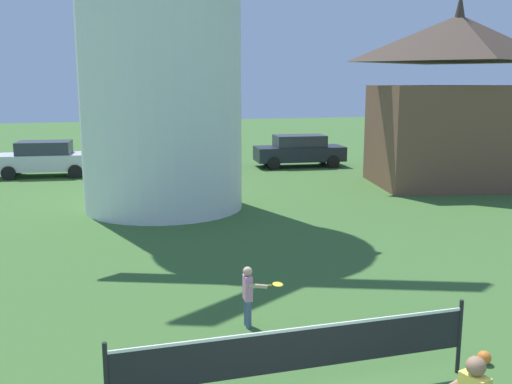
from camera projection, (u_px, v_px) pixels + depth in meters
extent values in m
cylinder|color=white|center=(159.00, 26.00, 18.34)|extent=(5.16, 5.16, 11.73)
cylinder|color=black|center=(459.00, 337.00, 8.27)|extent=(0.06, 0.06, 1.10)
cube|color=black|center=(299.00, 350.00, 7.58)|extent=(4.84, 0.01, 0.55)
cube|color=white|center=(299.00, 329.00, 7.53)|extent=(4.84, 0.02, 0.04)
sphere|color=#89664C|center=(476.00, 366.00, 5.94)|extent=(0.21, 0.21, 0.21)
cylinder|color=slate|center=(247.00, 311.00, 9.98)|extent=(0.10, 0.10, 0.48)
cylinder|color=slate|center=(249.00, 315.00, 9.85)|extent=(0.10, 0.10, 0.48)
cube|color=pink|center=(248.00, 288.00, 9.83)|extent=(0.13, 0.24, 0.43)
sphere|color=#DBB28E|center=(248.00, 271.00, 9.78)|extent=(0.16, 0.16, 0.16)
cylinder|color=#DBB28E|center=(246.00, 286.00, 9.98)|extent=(0.07, 0.07, 0.32)
cylinder|color=#DBB28E|center=(258.00, 286.00, 9.73)|extent=(0.33, 0.08, 0.12)
cylinder|color=yellow|center=(265.00, 285.00, 9.76)|extent=(0.22, 0.03, 0.04)
ellipsoid|color=yellow|center=(278.00, 284.00, 9.81)|extent=(0.19, 0.25, 0.03)
sphere|color=orange|center=(484.00, 358.00, 8.60)|extent=(0.20, 0.20, 0.20)
cube|color=silver|center=(45.00, 162.00, 25.79)|extent=(4.20, 2.14, 0.70)
cube|color=#2D333D|center=(44.00, 148.00, 25.67)|extent=(2.41, 1.74, 0.56)
cylinder|color=black|center=(80.00, 166.00, 26.91)|extent=(0.62, 0.25, 0.60)
cylinder|color=black|center=(75.00, 172.00, 25.26)|extent=(0.62, 0.25, 0.60)
cylinder|color=black|center=(18.00, 168.00, 26.45)|extent=(0.62, 0.25, 0.60)
cylinder|color=black|center=(9.00, 173.00, 24.80)|extent=(0.62, 0.25, 0.60)
cube|color=#334C99|center=(179.00, 156.00, 27.86)|extent=(4.30, 1.98, 0.70)
cube|color=#2D333D|center=(179.00, 143.00, 27.74)|extent=(2.45, 1.65, 0.56)
cylinder|color=black|center=(207.00, 160.00, 29.04)|extent=(0.61, 0.22, 0.60)
cylinder|color=black|center=(211.00, 165.00, 27.41)|extent=(0.61, 0.22, 0.60)
cylinder|color=black|center=(149.00, 162.00, 28.44)|extent=(0.61, 0.22, 0.60)
cylinder|color=black|center=(150.00, 166.00, 26.81)|extent=(0.61, 0.22, 0.60)
cube|color=#1E232D|center=(299.00, 153.00, 28.78)|extent=(4.50, 2.08, 0.70)
cube|color=#2D333D|center=(300.00, 141.00, 28.66)|extent=(2.57, 1.71, 0.56)
cylinder|color=black|center=(323.00, 158.00, 29.94)|extent=(0.61, 0.23, 0.60)
cylinder|color=black|center=(333.00, 162.00, 28.30)|extent=(0.61, 0.23, 0.60)
cylinder|color=black|center=(266.00, 159.00, 29.38)|extent=(0.61, 0.23, 0.60)
cylinder|color=black|center=(274.00, 164.00, 27.74)|extent=(0.61, 0.23, 0.60)
cube|color=brown|center=(452.00, 136.00, 23.35)|extent=(6.74, 5.48, 4.00)
pyramid|color=#423328|center=(458.00, 38.00, 22.64)|extent=(7.08, 5.76, 1.80)
cone|color=#423328|center=(460.00, 15.00, 22.47)|extent=(0.70, 0.70, 1.80)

